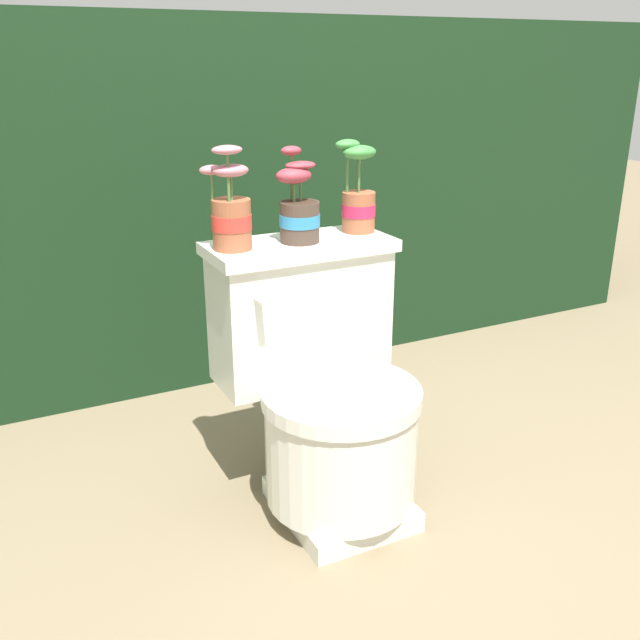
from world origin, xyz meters
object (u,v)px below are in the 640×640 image
Objects in this scene: toilet at (324,390)px; potted_plant_middle at (358,197)px; potted_plant_left at (231,213)px; potted_plant_midleft at (299,210)px.

toilet is 2.76× the size of potted_plant_middle.
potted_plant_middle is at bearing 41.29° from toilet.
toilet is at bearing -36.76° from potted_plant_left.
potted_plant_left reaches higher than toilet.
potted_plant_midleft is 0.97× the size of potted_plant_middle.
potted_plant_left is 0.18m from potted_plant_midleft.
toilet is at bearing -88.05° from potted_plant_midleft.
potted_plant_left reaches higher than potted_plant_midleft.
toilet is 2.66× the size of potted_plant_left.
potted_plant_left is (-0.18, 0.13, 0.45)m from toilet.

